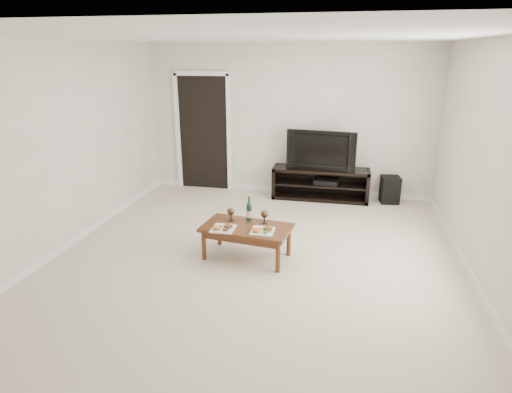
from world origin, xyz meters
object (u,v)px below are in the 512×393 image
(media_console, at_px, (320,184))
(subwoofer, at_px, (390,190))
(coffee_table, at_px, (247,242))
(television, at_px, (322,149))

(media_console, distance_m, subwoofer, 1.17)
(media_console, distance_m, coffee_table, 2.57)
(media_console, relative_size, coffee_table, 1.54)
(coffee_table, bearing_deg, television, 73.09)
(television, relative_size, subwoofer, 2.57)
(television, bearing_deg, coffee_table, -100.05)
(subwoofer, bearing_deg, television, 176.59)
(subwoofer, bearing_deg, coffee_table, -133.56)
(media_console, height_order, subwoofer, media_console)
(subwoofer, distance_m, coffee_table, 3.17)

